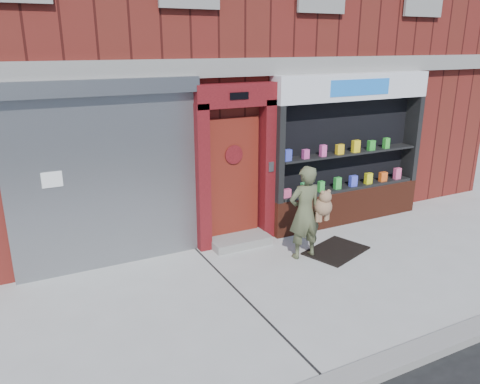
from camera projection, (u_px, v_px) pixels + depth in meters
ground at (329, 274)px, 7.50m from camera, size 80.00×80.00×0.00m
curb at (439, 345)px, 5.65m from camera, size 60.00×0.30×0.12m
building at (187, 24)px, 11.37m from camera, size 12.00×8.16×8.00m
shutter_bay at (105, 165)px, 7.32m from camera, size 3.10×0.30×3.04m
red_door_bay at (236, 166)px, 8.31m from camera, size 1.52×0.58×2.90m
pharmacy_bay at (348, 156)px, 9.38m from camera, size 3.50×0.41×3.00m
woman at (307, 212)px, 7.89m from camera, size 0.80×0.42×1.63m
doormat at (336, 251)px, 8.33m from camera, size 1.28×1.08×0.03m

